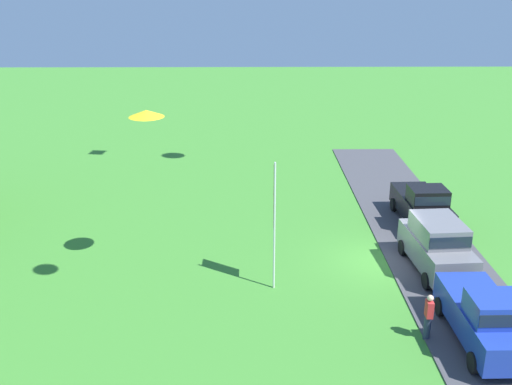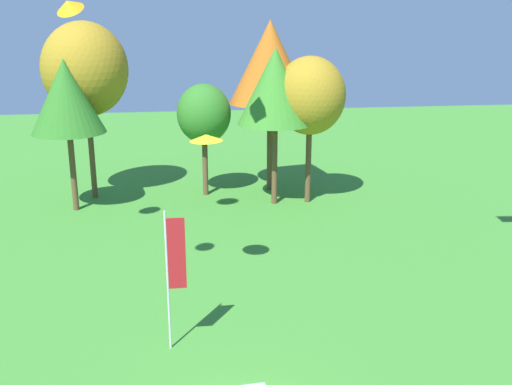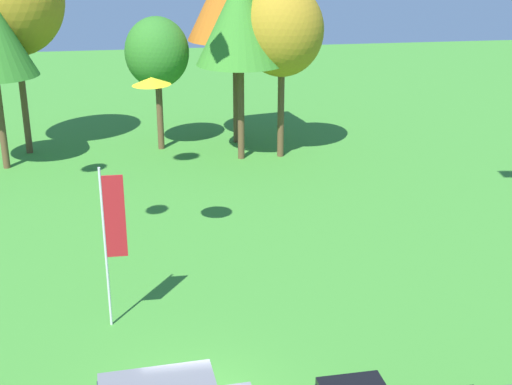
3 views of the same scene
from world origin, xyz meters
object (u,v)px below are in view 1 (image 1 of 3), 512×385
car_pickup_far_end (487,317)px  flag_banner (274,208)px  kite_delta_low_drifter (146,113)px  car_pickup_mid_row (423,205)px  person_watching_sky (428,317)px  car_suv_by_flagpole (437,243)px

car_pickup_far_end → flag_banner: size_ratio=0.95×
car_pickup_far_end → kite_delta_low_drifter: 14.46m
car_pickup_mid_row → person_watching_sky: 10.35m
flag_banner → kite_delta_low_drifter: size_ratio=3.79×
car_pickup_mid_row → person_watching_sky: (-10.03, 2.54, -0.23)m
car_pickup_mid_row → kite_delta_low_drifter: size_ratio=3.62×
car_pickup_mid_row → person_watching_sky: bearing=165.8°
car_suv_by_flagpole → car_pickup_mid_row: car_suv_by_flagpole is taller
flag_banner → person_watching_sky: bearing=-127.2°
car_pickup_mid_row → kite_delta_low_drifter: (-4.64, 12.67, 5.68)m
car_pickup_far_end → car_pickup_mid_row: same height
car_pickup_far_end → flag_banner: (4.33, 6.97, 2.25)m
car_pickup_far_end → person_watching_sky: (0.42, 1.83, -0.23)m
car_suv_by_flagpole → kite_delta_low_drifter: (0.33, 11.90, 5.49)m
car_suv_by_flagpole → car_pickup_mid_row: size_ratio=0.93×
person_watching_sky → car_pickup_far_end: bearing=-103.1°
flag_banner → kite_delta_low_drifter: kite_delta_low_drifter is taller
car_pickup_far_end → car_pickup_mid_row: (10.45, -0.72, 0.00)m
car_pickup_far_end → flag_banner: bearing=58.1°
car_suv_by_flagpole → car_pickup_mid_row: 5.04m
car_pickup_far_end → person_watching_sky: bearing=76.9°
person_watching_sky → car_pickup_mid_row: bearing=-14.2°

